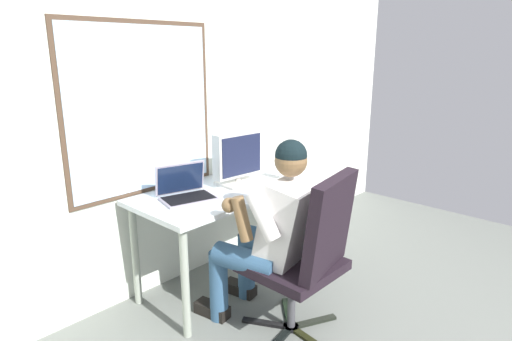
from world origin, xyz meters
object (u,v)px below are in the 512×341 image
Objects in this scene: desk at (231,198)px; laptop at (185,189)px; person_seated at (271,230)px; crt_monitor at (238,157)px; wine_glass at (285,165)px; office_chair at (311,249)px.

desk is 0.41m from laptop.
desk is 0.57m from person_seated.
crt_monitor is at bearing 12.82° from desk.
crt_monitor is (0.27, 0.56, 0.32)m from person_seated.
laptop is 2.38× the size of wine_glass.
crt_monitor is 2.39× the size of wine_glass.
laptop is at bearing 108.17° from person_seated.
wine_glass is at bearing -21.98° from desk.
person_seated is (-0.18, -0.54, -0.03)m from desk.
office_chair is at bearing -74.62° from laptop.
desk is at bearing 158.02° from wine_glass.
person_seated is 3.05× the size of crt_monitor.
desk is at bearing -7.91° from laptop.
laptop is (-0.47, 0.03, -0.14)m from crt_monitor.
person_seated reaches higher than laptop.
office_chair is 0.94m from crt_monitor.
laptop reaches higher than wine_glass.
crt_monitor is at bearing 149.63° from wine_glass.
person_seated is at bearing -71.83° from laptop.
crt_monitor is at bearing 64.23° from person_seated.
office_chair is 6.23× the size of wine_glass.
wine_glass is (0.40, -0.16, 0.20)m from desk.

